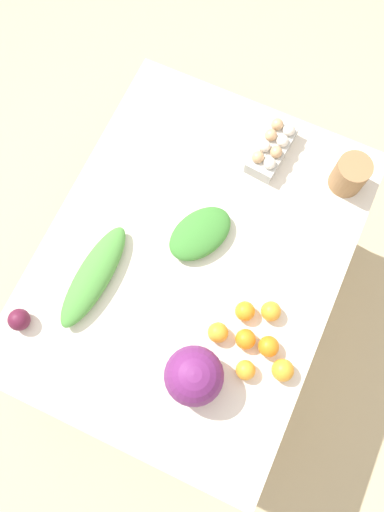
# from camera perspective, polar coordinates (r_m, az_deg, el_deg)

# --- Properties ---
(ground_plane) EXTENTS (8.00, 8.00, 0.00)m
(ground_plane) POSITION_cam_1_polar(r_m,az_deg,el_deg) (2.48, 0.00, -4.98)
(ground_plane) COLOR #C6B289
(dining_table) EXTENTS (1.33, 1.01, 0.76)m
(dining_table) POSITION_cam_1_polar(r_m,az_deg,el_deg) (1.83, 0.00, -0.98)
(dining_table) COLOR silver
(dining_table) RESTS_ON ground_plane
(cabbage_purple) EXTENTS (0.19, 0.19, 0.19)m
(cabbage_purple) POSITION_cam_1_polar(r_m,az_deg,el_deg) (1.58, 0.23, -13.53)
(cabbage_purple) COLOR #6B2366
(cabbage_purple) RESTS_ON dining_table
(egg_carton) EXTENTS (0.24, 0.13, 0.09)m
(egg_carton) POSITION_cam_1_polar(r_m,az_deg,el_deg) (1.87, 9.15, 12.15)
(egg_carton) COLOR #B7B7B2
(egg_carton) RESTS_ON dining_table
(paper_bag) EXTENTS (0.12, 0.12, 0.14)m
(paper_bag) POSITION_cam_1_polar(r_m,az_deg,el_deg) (1.86, 17.61, 8.85)
(paper_bag) COLOR #997047
(paper_bag) RESTS_ON dining_table
(greens_bunch_chard) EXTENTS (0.29, 0.25, 0.07)m
(greens_bunch_chard) POSITION_cam_1_polar(r_m,az_deg,el_deg) (1.73, 0.93, 2.58)
(greens_bunch_chard) COLOR #3D8433
(greens_bunch_chard) RESTS_ON dining_table
(greens_bunch_dandelion) EXTENTS (0.39, 0.13, 0.07)m
(greens_bunch_dandelion) POSITION_cam_1_polar(r_m,az_deg,el_deg) (1.72, -11.16, -2.27)
(greens_bunch_dandelion) COLOR #4C933D
(greens_bunch_dandelion) RESTS_ON dining_table
(beet_root) EXTENTS (0.07, 0.07, 0.07)m
(beet_root) POSITION_cam_1_polar(r_m,az_deg,el_deg) (1.75, -19.15, -6.88)
(beet_root) COLOR #5B1933
(beet_root) RESTS_ON dining_table
(orange_0) EXTENTS (0.07, 0.07, 0.07)m
(orange_0) POSITION_cam_1_polar(r_m,az_deg,el_deg) (1.65, 2.99, -8.73)
(orange_0) COLOR orange
(orange_0) RESTS_ON dining_table
(orange_1) EXTENTS (0.07, 0.07, 0.07)m
(orange_1) POSITION_cam_1_polar(r_m,az_deg,el_deg) (1.66, 8.74, -10.18)
(orange_1) COLOR orange
(orange_1) RESTS_ON dining_table
(orange_2) EXTENTS (0.07, 0.07, 0.07)m
(orange_2) POSITION_cam_1_polar(r_m,az_deg,el_deg) (1.66, 6.14, -9.44)
(orange_2) COLOR orange
(orange_2) RESTS_ON dining_table
(orange_3) EXTENTS (0.07, 0.07, 0.07)m
(orange_3) POSITION_cam_1_polar(r_m,az_deg,el_deg) (1.68, 9.01, -6.26)
(orange_3) COLOR orange
(orange_3) RESTS_ON dining_table
(orange_4) EXTENTS (0.06, 0.06, 0.06)m
(orange_4) POSITION_cam_1_polar(r_m,az_deg,el_deg) (1.65, 6.14, -12.84)
(orange_4) COLOR orange
(orange_4) RESTS_ON dining_table
(orange_5) EXTENTS (0.07, 0.07, 0.07)m
(orange_5) POSITION_cam_1_polar(r_m,az_deg,el_deg) (1.66, 10.34, -12.71)
(orange_5) COLOR orange
(orange_5) RESTS_ON dining_table
(orange_6) EXTENTS (0.07, 0.07, 0.07)m
(orange_6) POSITION_cam_1_polar(r_m,az_deg,el_deg) (1.67, 6.07, -6.29)
(orange_6) COLOR orange
(orange_6) RESTS_ON dining_table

